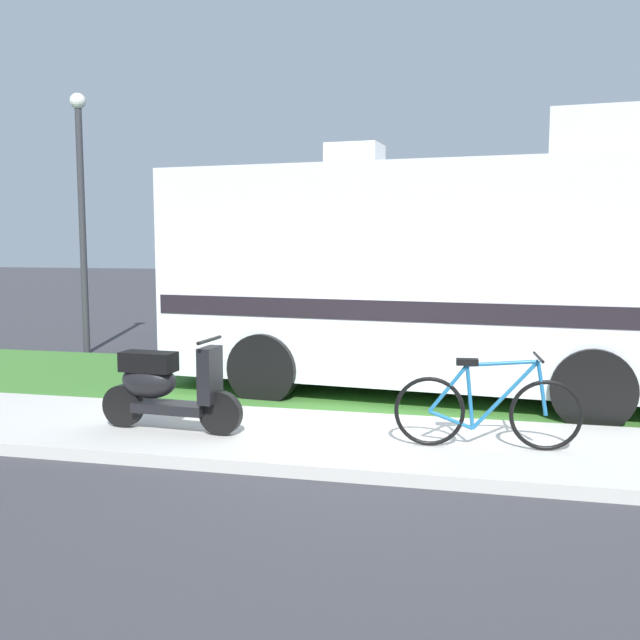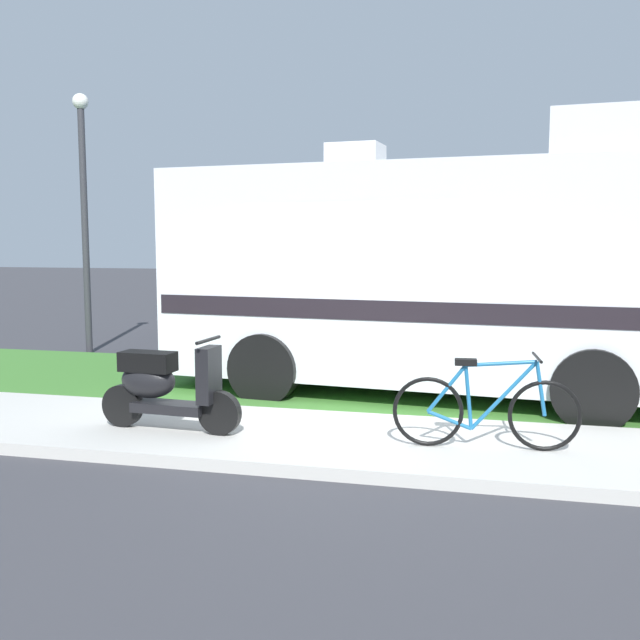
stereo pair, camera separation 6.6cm
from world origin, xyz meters
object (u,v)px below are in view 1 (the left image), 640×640
Objects in this scene: bicycle at (487,409)px; street_lamp_post at (81,199)px; motorhome_rv at (435,271)px; scooter at (165,386)px; pickup_truck_near at (325,296)px.

street_lamp_post reaches higher than bicycle.
street_lamp_post reaches higher than motorhome_rv.
motorhome_rv is at bearing 103.86° from bicycle.
street_lamp_post is (-3.92, 4.99, 2.20)m from scooter.
motorhome_rv is 1.17× the size of pickup_truck_near.
pickup_truck_near is 1.26× the size of street_lamp_post.
pickup_truck_near is at bearing 30.68° from street_lamp_post.
bicycle is (0.69, -2.79, -1.16)m from motorhome_rv.
motorhome_rv is 6.85m from street_lamp_post.
motorhome_rv is 4.41× the size of scooter.
scooter is (-2.50, -2.88, -1.07)m from motorhome_rv.
scooter is at bearing -178.38° from bicycle.
bicycle is at bearing -76.14° from motorhome_rv.
pickup_truck_near is at bearing 89.73° from scooter.
pickup_truck_near is (-3.15, 7.24, 0.44)m from bicycle.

